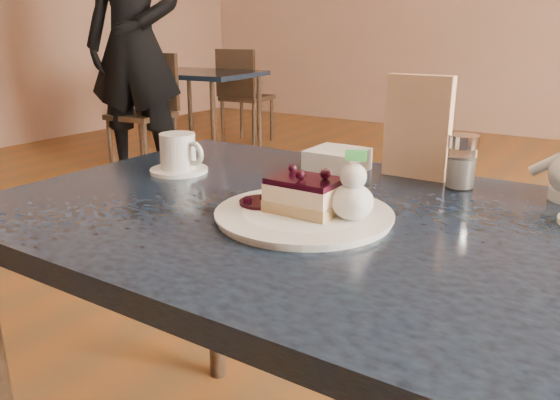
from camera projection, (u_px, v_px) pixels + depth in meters
The scene contains 11 objects.
main_table at pixel (317, 251), 0.94m from camera, with size 1.13×0.76×0.71m.
dessert_plate at pixel (304, 215), 0.88m from camera, with size 0.28×0.28×0.01m, color white.
cheesecake_slice at pixel (304, 195), 0.87m from camera, with size 0.11×0.08×0.06m.
whipped_cream at pixel (352, 202), 0.83m from camera, with size 0.07×0.07×0.06m.
berry_sauce at pixel (262, 202), 0.91m from camera, with size 0.08×0.08×0.01m, color black.
coffee_set at pixel (179, 155), 1.15m from camera, with size 0.13×0.12×0.08m.
menu_card at pixel (418, 127), 1.10m from camera, with size 0.13×0.03×0.21m, color beige.
sugar_shaker at pixel (462, 161), 1.03m from camera, with size 0.06×0.06×0.10m.
napkin_stack at pixel (337, 160), 1.17m from camera, with size 0.11×0.11×0.05m, color white.
bg_table_far_left at pixel (202, 147), 4.49m from camera, with size 0.97×1.64×1.09m.
patron at pixel (134, 45), 3.63m from camera, with size 0.65×0.43×1.79m, color black.
Camera 1 is at (0.63, -0.65, 1.00)m, focal length 35.00 mm.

